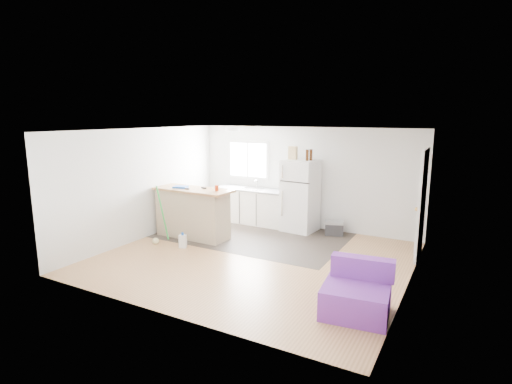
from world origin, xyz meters
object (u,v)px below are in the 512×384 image
bottle_right (311,155)px  cooler (334,228)px  cleaner_jug (183,241)px  purple_seat (357,295)px  kitchen_cabinets (253,206)px  blue_tray (180,187)px  peninsula (193,213)px  mop (158,233)px  red_cup (217,188)px  cardboard_box (293,153)px  refrigerator (300,196)px  bottle_left (307,155)px

bottle_right → cooler: bearing=1.9°
cleaner_jug → purple_seat: bearing=-33.6°
kitchen_cabinets → blue_tray: bearing=-116.0°
peninsula → bottle_right: size_ratio=7.19×
mop → red_cup: size_ratio=10.56×
bottle_right → blue_tray: bearing=-145.1°
cooler → cardboard_box: size_ratio=1.62×
blue_tray → bottle_right: size_ratio=1.20×
peninsula → red_cup: (0.63, 0.04, 0.60)m
kitchen_cabinets → mop: size_ratio=1.55×
cooler → red_cup: bearing=-160.1°
purple_seat → bottle_right: 4.18m
cardboard_box → red_cup: bearing=-124.2°
mop → bottle_right: bottle_right is taller
peninsula → cooler: 3.19m
peninsula → refrigerator: 2.49m
kitchen_cabinets → purple_seat: kitchen_cabinets is taller
cleaner_jug → mop: size_ratio=0.25×
purple_seat → red_cup: size_ratio=7.96×
mop → cardboard_box: size_ratio=4.22×
cleaner_jug → cardboard_box: (1.41, 2.29, 1.68)m
blue_tray → cardboard_box: bearing=40.0°
kitchen_cabinets → purple_seat: size_ratio=2.06×
kitchen_cabinets → cardboard_box: cardboard_box is taller
blue_tray → cardboard_box: size_ratio=1.00×
cardboard_box → bottle_left: cardboard_box is taller
cardboard_box → cleaner_jug: bearing=-121.6°
kitchen_cabinets → bottle_right: bottle_right is taller
red_cup → mop: bearing=-141.6°
peninsula → refrigerator: refrigerator is taller
red_cup → bottle_right: size_ratio=0.48×
red_cup → purple_seat: bearing=-26.8°
refrigerator → red_cup: 2.04m
refrigerator → bottle_right: bearing=5.8°
refrigerator → cooler: size_ratio=3.42×
purple_seat → mop: 4.57m
bottle_left → cooler: bearing=11.4°
cooler → cardboard_box: 1.95m
refrigerator → bottle_left: (0.19, -0.11, 0.96)m
kitchen_cabinets → peninsula: size_ratio=1.10×
purple_seat → mop: mop is taller
refrigerator → bottle_right: 0.99m
cooler → bottle_right: (-0.60, -0.02, 1.63)m
refrigerator → bottle_right: (0.24, 0.00, 0.96)m
cardboard_box → bottle_left: size_ratio=1.20×
peninsula → blue_tray: size_ratio=5.99×
peninsula → red_cup: red_cup is taller
peninsula → bottle_right: (2.11, 1.62, 1.24)m
peninsula → red_cup: 0.87m
cardboard_box → bottle_right: (0.43, 0.03, -0.02)m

